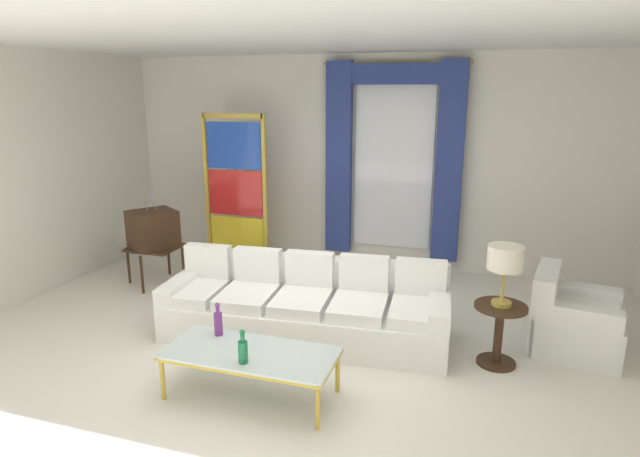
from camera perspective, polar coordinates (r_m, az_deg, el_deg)
ground_plane at (r=5.39m, az=-2.98°, el=-13.24°), size 16.00×16.00×0.00m
wall_rear at (r=7.76m, az=4.88°, el=7.08°), size 8.00×0.12×3.00m
wall_left at (r=7.43m, az=-28.90°, el=4.97°), size 0.12×7.00×3.00m
ceiling_slab at (r=5.54m, az=-0.33°, el=19.87°), size 8.00×7.60×0.04m
curtained_window at (r=7.49m, az=7.81°, el=8.58°), size 2.00×0.17×2.70m
couch_white_long at (r=5.64m, az=-1.50°, el=-8.45°), size 2.98×1.15×0.86m
coffee_table at (r=4.59m, az=-7.44°, el=-13.27°), size 1.43×0.63×0.41m
bottle_blue_decanter at (r=4.37m, az=-8.25°, el=-12.72°), size 0.08×0.08×0.28m
bottle_crystal_tall at (r=4.85m, az=-10.83°, el=-9.80°), size 0.08×0.08×0.30m
vintage_tv at (r=7.29m, az=-17.44°, el=-0.23°), size 0.75×0.77×1.35m
armchair_white at (r=5.90m, az=25.18°, el=-9.03°), size 0.94×0.93×0.80m
stained_glass_divider at (r=7.63m, az=-9.00°, el=3.45°), size 0.95×0.05×2.20m
peacock_figurine at (r=7.28m, az=-8.26°, el=-3.90°), size 0.44×0.60×0.50m
round_side_table at (r=5.31m, az=18.59°, el=-10.17°), size 0.48×0.48×0.59m
table_lamp_brass at (r=5.08m, az=19.21°, el=-3.25°), size 0.32×0.32×0.57m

